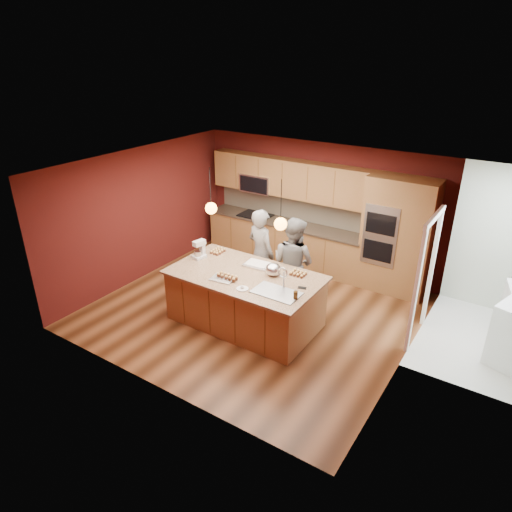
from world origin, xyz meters
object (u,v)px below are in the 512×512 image
Objects in this scene: person_right at (293,263)px; stand_mixer at (199,250)px; mixing_bowl at (273,269)px; person_left at (261,254)px; island at (246,298)px.

person_right is 1.72m from stand_mixer.
stand_mixer is at bearing -174.64° from mixing_bowl.
mixing_bowl is (0.02, -0.75, 0.19)m from person_right.
person_right is 5.18× the size of stand_mixer.
person_left is at bearing 8.33° from person_right.
person_left is (-0.31, 0.98, 0.40)m from island.
mixing_bowl is (1.48, 0.14, -0.04)m from stand_mixer.
mixing_bowl is (0.41, 0.23, 0.57)m from island.
person_left is 6.65× the size of mixing_bowl.
island is at bearing 5.36° from stand_mixer.
person_left reaches higher than island.
person_left is 1.01× the size of person_right.
person_left is 1.05m from mixing_bowl.
person_right reaches higher than island.
person_right reaches higher than stand_mixer.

